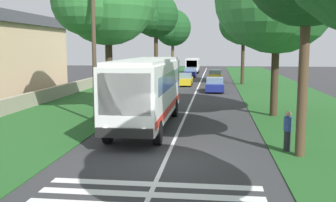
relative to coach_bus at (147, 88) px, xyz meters
name	(u,v)px	position (x,y,z in m)	size (l,w,h in m)	color
ground	(165,161)	(-6.39, -1.80, -2.15)	(160.00, 160.00, 0.00)	#333335
grass_verge_left	(86,103)	(8.61, 6.40, -2.13)	(120.00, 8.00, 0.04)	#235623
grass_verge_right	(301,107)	(8.61, -10.00, -2.13)	(120.00, 8.00, 0.04)	#235623
centre_line	(190,105)	(8.61, -1.80, -2.14)	(110.00, 0.16, 0.01)	silver
coach_bus	(147,88)	(0.00, 0.00, 0.00)	(11.16, 2.62, 3.73)	white
trailing_car_0	(215,85)	(18.06, -3.64, -1.48)	(4.30, 1.78, 1.43)	navy
trailing_car_1	(184,80)	(24.27, -0.12, -1.48)	(4.30, 1.78, 1.43)	gold
trailing_car_2	(215,75)	(31.99, -3.64, -1.48)	(4.30, 1.78, 1.43)	gold
trailing_car_3	(190,72)	(38.04, 0.09, -1.48)	(4.30, 1.78, 1.43)	navy
trailing_minibus_0	(193,64)	(46.93, 0.22, -0.60)	(6.00, 2.14, 2.53)	silver
roadside_tree_left_0	(155,17)	(24.62, 3.41, 5.76)	(6.55, 5.24, 10.66)	#3D2D1E
roadside_tree_left_1	(172,29)	(54.90, 4.72, 5.79)	(8.72, 7.01, 11.62)	brown
roadside_tree_right_0	(242,23)	(26.34, -6.69, 5.05)	(7.08, 5.61, 10.10)	#3D2D1E
utility_pole	(94,44)	(1.04, 3.27, 2.38)	(0.24, 1.40, 8.68)	#473828
roadside_wall	(68,89)	(13.61, 9.80, -1.58)	(70.00, 0.40, 1.04)	#9E937F
pedestrian	(288,131)	(-4.47, -6.71, -1.24)	(0.34, 0.34, 1.69)	#26262D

